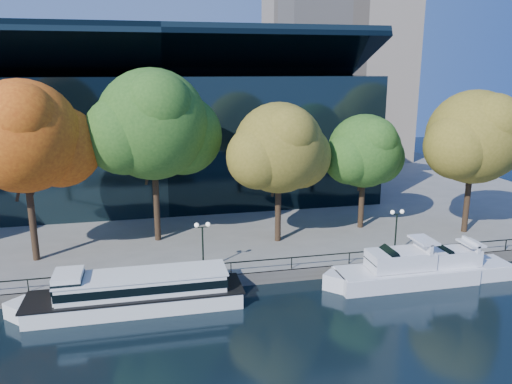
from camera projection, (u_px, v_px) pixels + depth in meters
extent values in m
plane|color=black|center=(239.00, 304.00, 36.74)|extent=(160.00, 160.00, 0.00)
cube|color=slate|center=(192.00, 186.00, 71.20)|extent=(90.00, 67.00, 1.00)
cube|color=#47443F|center=(232.00, 281.00, 39.51)|extent=(90.00, 0.25, 1.00)
cube|color=black|center=(231.00, 263.00, 39.35)|extent=(88.20, 0.08, 0.08)
cube|color=black|center=(231.00, 269.00, 39.47)|extent=(0.07, 0.07, 0.90)
cube|color=black|center=(162.00, 139.00, 64.29)|extent=(50.00, 24.00, 16.00)
cube|color=black|center=(160.00, 63.00, 58.20)|extent=(50.00, 17.14, 7.86)
cube|color=white|center=(137.00, 300.00, 35.97)|extent=(15.00, 3.64, 1.18)
cube|color=black|center=(136.00, 293.00, 35.83)|extent=(15.30, 3.72, 0.13)
cube|color=white|center=(25.00, 311.00, 34.40)|extent=(3.02, 3.02, 1.18)
cube|color=white|center=(143.00, 283.00, 35.77)|extent=(11.70, 2.99, 1.29)
cube|color=black|center=(143.00, 283.00, 35.76)|extent=(11.85, 3.06, 0.59)
cube|color=white|center=(143.00, 274.00, 35.61)|extent=(12.00, 3.13, 0.11)
cube|color=white|center=(69.00, 286.00, 34.64)|extent=(1.93, 2.55, 1.93)
cube|color=black|center=(69.00, 283.00, 34.59)|extent=(1.98, 2.62, 0.75)
cube|color=white|center=(405.00, 276.00, 40.08)|extent=(11.41, 3.26, 1.30)
cube|color=white|center=(339.00, 282.00, 38.89)|extent=(2.50, 2.50, 1.30)
cube|color=white|center=(406.00, 268.00, 39.92)|extent=(11.18, 3.19, 0.09)
cube|color=white|center=(400.00, 259.00, 39.61)|extent=(5.13, 2.44, 1.41)
cube|color=black|center=(383.00, 259.00, 39.27)|extent=(2.25, 2.35, 1.78)
cube|color=white|center=(423.00, 245.00, 39.77)|extent=(0.27, 2.54, 0.87)
cube|color=white|center=(424.00, 240.00, 39.66)|extent=(1.52, 2.54, 0.16)
cube|color=white|center=(456.00, 272.00, 41.06)|extent=(9.00, 2.80, 1.20)
cube|color=white|center=(407.00, 276.00, 40.12)|extent=(2.21, 2.21, 1.20)
cube|color=white|center=(457.00, 264.00, 40.91)|extent=(8.82, 2.74, 0.08)
cube|color=white|center=(453.00, 257.00, 40.64)|extent=(4.05, 2.10, 1.30)
cube|color=black|center=(440.00, 257.00, 40.37)|extent=(1.83, 2.02, 1.51)
cube|color=white|center=(471.00, 244.00, 40.73)|extent=(0.25, 2.18, 0.80)
cube|color=white|center=(471.00, 243.00, 40.70)|extent=(1.40, 2.18, 0.15)
cylinder|color=black|center=(31.00, 212.00, 41.53)|extent=(0.56, 0.56, 8.45)
cylinder|color=black|center=(34.00, 172.00, 41.02)|extent=(1.30, 1.99, 4.21)
cylinder|color=black|center=(21.00, 178.00, 40.43)|extent=(1.19, 1.35, 3.77)
sphere|color=#A9350D|center=(23.00, 136.00, 40.00)|extent=(9.15, 9.15, 9.15)
sphere|color=#A9350D|center=(60.00, 147.00, 42.10)|extent=(6.86, 6.86, 6.86)
sphere|color=#A9350D|center=(21.00, 118.00, 37.97)|extent=(5.49, 5.49, 5.49)
cylinder|color=black|center=(156.00, 195.00, 46.41)|extent=(0.56, 0.56, 8.77)
cylinder|color=black|center=(160.00, 158.00, 45.87)|extent=(1.34, 2.05, 4.37)
cylinder|color=black|center=(150.00, 163.00, 45.28)|extent=(1.22, 1.39, 3.91)
sphere|color=#26531A|center=(152.00, 124.00, 44.82)|extent=(10.02, 10.02, 10.02)
sphere|color=#26531A|center=(183.00, 135.00, 47.12)|extent=(7.52, 7.52, 7.52)
sphere|color=#26531A|center=(124.00, 135.00, 43.52)|extent=(7.02, 7.02, 7.02)
sphere|color=#26531A|center=(158.00, 106.00, 42.60)|extent=(6.01, 6.01, 6.01)
cylinder|color=black|center=(278.00, 204.00, 46.40)|extent=(0.56, 0.56, 7.09)
cylinder|color=black|center=(283.00, 175.00, 46.03)|extent=(1.15, 1.72, 3.55)
cylinder|color=black|center=(275.00, 179.00, 45.43)|extent=(1.05, 1.19, 3.17)
sphere|color=brown|center=(279.00, 148.00, 45.12)|extent=(8.25, 8.25, 8.25)
sphere|color=brown|center=(298.00, 156.00, 47.02)|extent=(6.19, 6.19, 6.19)
sphere|color=brown|center=(259.00, 157.00, 44.06)|extent=(5.78, 5.78, 5.78)
sphere|color=brown|center=(288.00, 134.00, 43.29)|extent=(4.95, 4.95, 4.95)
cylinder|color=black|center=(362.00, 197.00, 50.49)|extent=(0.56, 0.56, 6.33)
cylinder|color=black|center=(367.00, 173.00, 50.18)|extent=(1.06, 1.57, 3.18)
cylinder|color=black|center=(360.00, 176.00, 49.57)|extent=(0.97, 1.10, 2.84)
sphere|color=#26531A|center=(364.00, 151.00, 49.34)|extent=(7.27, 7.27, 7.27)
sphere|color=#26531A|center=(377.00, 157.00, 51.01)|extent=(5.45, 5.45, 5.45)
sphere|color=#26531A|center=(350.00, 158.00, 48.40)|extent=(5.09, 5.09, 5.09)
sphere|color=#26531A|center=(375.00, 140.00, 47.73)|extent=(4.36, 4.36, 4.36)
cylinder|color=black|center=(468.00, 195.00, 48.96)|extent=(0.56, 0.56, 7.59)
cylinder|color=black|center=(474.00, 164.00, 48.53)|extent=(1.20, 1.82, 3.79)
cylinder|color=black|center=(469.00, 168.00, 47.93)|extent=(1.10, 1.25, 3.39)
sphere|color=brown|center=(474.00, 137.00, 47.58)|extent=(8.95, 8.95, 8.95)
sphere|color=brown|center=(486.00, 146.00, 49.64)|extent=(6.71, 6.71, 6.71)
sphere|color=brown|center=(458.00, 146.00, 46.42)|extent=(6.27, 6.27, 6.27)
sphere|color=brown|center=(492.00, 122.00, 45.60)|extent=(5.37, 5.37, 5.37)
cylinder|color=black|center=(203.00, 249.00, 39.90)|extent=(0.14, 0.14, 3.60)
cube|color=black|center=(202.00, 227.00, 39.45)|extent=(0.90, 0.06, 0.06)
sphere|color=white|center=(197.00, 225.00, 39.31)|extent=(0.36, 0.36, 0.36)
sphere|color=white|center=(208.00, 224.00, 39.50)|extent=(0.36, 0.36, 0.36)
cylinder|color=black|center=(396.00, 234.00, 43.42)|extent=(0.14, 0.14, 3.60)
cube|color=black|center=(397.00, 214.00, 42.97)|extent=(0.90, 0.06, 0.06)
sphere|color=white|center=(392.00, 212.00, 42.83)|extent=(0.36, 0.36, 0.36)
sphere|color=white|center=(402.00, 212.00, 43.02)|extent=(0.36, 0.36, 0.36)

